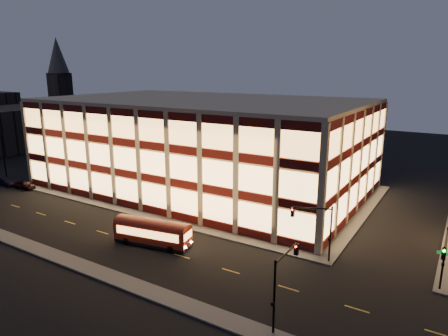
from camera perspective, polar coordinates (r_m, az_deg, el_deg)
The scene contains 15 objects.
ground at distance 53.20m, azimuth -10.67°, elevation -7.32°, with size 200.00×200.00×0.00m, color black.
sidewalk_office_south at distance 55.80m, azimuth -12.28°, elevation -6.29°, with size 54.00×2.00×0.15m, color #514F4C.
sidewalk_office_east at distance 57.59m, azimuth 19.09°, elevation -6.12°, with size 2.00×30.00×0.15m, color #514F4C.
sidewalk_near at distance 45.32m, azimuth -22.01°, elevation -11.92°, with size 100.00×2.00×0.15m, color #514F4C.
office_building at distance 65.77m, azimuth -2.92°, elevation 3.57°, with size 50.45×30.45×14.50m.
bg_building_a at distance 111.12m, azimuth -28.61°, elevation 4.96°, with size 18.00×28.00×10.00m, color #2D2621.
church_tower at distance 129.31m, azimuth -22.15°, elevation 8.46°, with size 5.00×5.00×18.00m, color #2D2621.
church_spire at distance 128.98m, azimuth -22.74°, elevation 14.64°, with size 6.00×6.00×10.00m, color #4C473F.
traffic_signal_far at distance 41.15m, azimuth 13.09°, elevation -7.75°, with size 3.79×1.87×6.00m.
traffic_signal_right at distance 38.65m, azimuth 28.95°, elevation -10.69°, with size 1.20×4.37×6.00m.
traffic_signal_near at distance 31.12m, azimuth 8.42°, elevation -14.90°, with size 0.32×4.45×6.00m.
street_lamp_a at distance 78.59m, azimuth -29.15°, elevation 2.19°, with size 0.44×1.22×9.02m.
trolley_bus at distance 45.38m, azimuth -10.21°, elevation -8.86°, with size 9.05×3.68×2.98m.
parked_car_0 at distance 73.13m, azimuth -26.61°, elevation -2.15°, with size 1.57×3.89×1.33m, color black.
parked_car_1 at distance 76.67m, azimuth -28.70°, elevation -1.70°, with size 1.41×4.03×1.33m, color black.
Camera 1 is at (33.94, -36.26, 19.06)m, focal length 32.00 mm.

